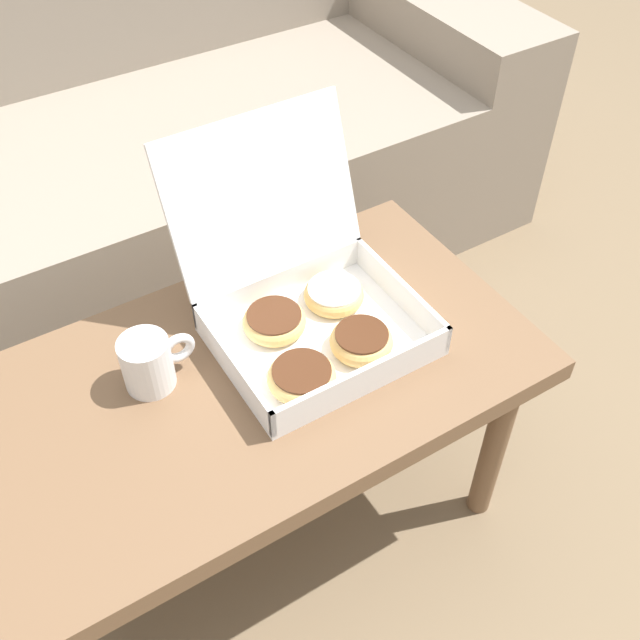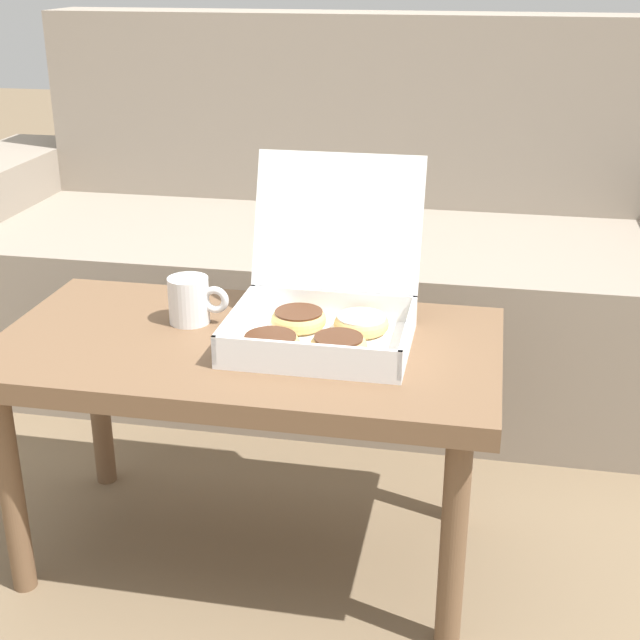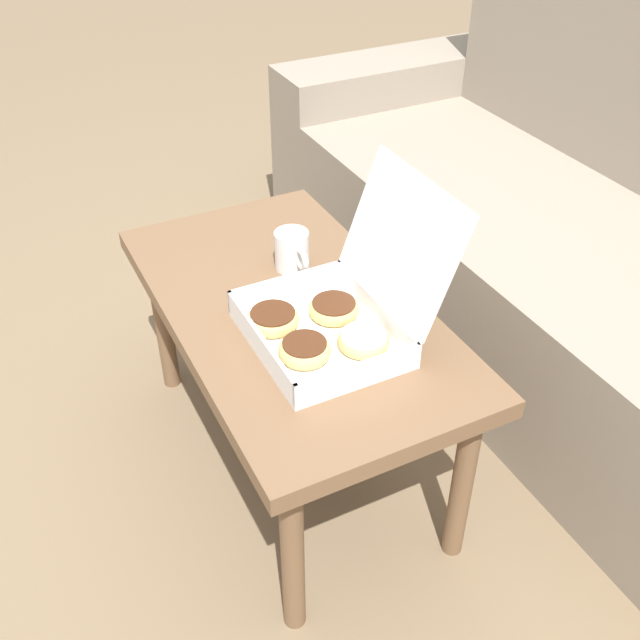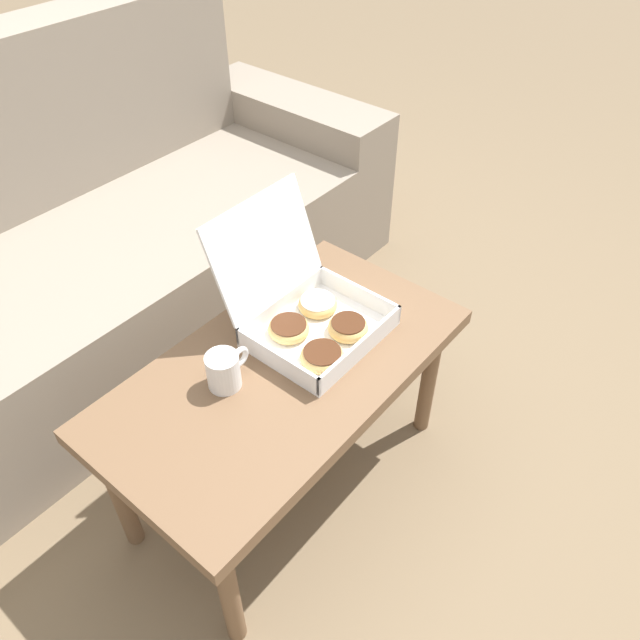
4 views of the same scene
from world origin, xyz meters
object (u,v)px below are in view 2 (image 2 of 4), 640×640
coffee_table (248,367)px  pastry_box (321,313)px  coffee_mug (191,300)px  couch (335,260)px

coffee_table → pastry_box: bearing=12.1°
coffee_mug → couch: bearing=81.6°
coffee_table → coffee_mug: (-0.12, 0.06, 0.10)m
coffee_table → pastry_box: pastry_box is taller
coffee_mug → pastry_box: bearing=-7.4°
pastry_box → coffee_mug: size_ratio=3.00×
couch → coffee_mug: couch is taller
pastry_box → coffee_table: bearing=-167.9°
couch → pastry_box: size_ratio=6.45×
coffee_table → coffee_mug: 0.17m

